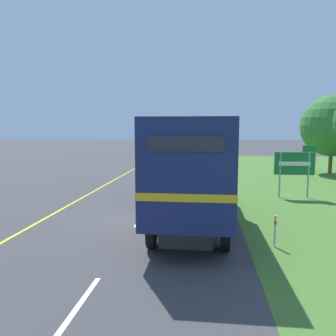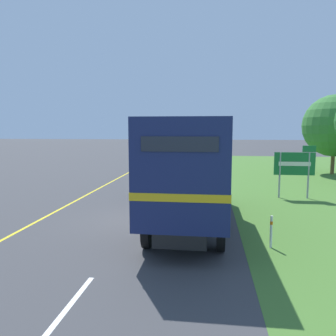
# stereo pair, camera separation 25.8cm
# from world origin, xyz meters

# --- Properties ---
(ground_plane) EXTENTS (200.00, 200.00, 0.00)m
(ground_plane) POSITION_xyz_m (0.00, 0.00, 0.00)
(ground_plane) COLOR #3D3D3F
(edge_line_yellow) EXTENTS (0.12, 48.21, 0.01)m
(edge_line_yellow) POSITION_xyz_m (-3.70, 7.25, 0.00)
(edge_line_yellow) COLOR yellow
(edge_line_yellow) RESTS_ON ground
(centre_dash_nearest) EXTENTS (0.12, 2.60, 0.01)m
(centre_dash_nearest) POSITION_xyz_m (0.00, -6.18, 0.00)
(centre_dash_nearest) COLOR white
(centre_dash_nearest) RESTS_ON ground
(centre_dash_near) EXTENTS (0.12, 2.60, 0.01)m
(centre_dash_near) POSITION_xyz_m (0.00, 0.42, 0.00)
(centre_dash_near) COLOR white
(centre_dash_near) RESTS_ON ground
(centre_dash_mid_a) EXTENTS (0.12, 2.60, 0.01)m
(centre_dash_mid_a) POSITION_xyz_m (0.00, 7.02, 0.00)
(centre_dash_mid_a) COLOR white
(centre_dash_mid_a) RESTS_ON ground
(centre_dash_mid_b) EXTENTS (0.12, 2.60, 0.01)m
(centre_dash_mid_b) POSITION_xyz_m (0.00, 13.62, 0.00)
(centre_dash_mid_b) COLOR white
(centre_dash_mid_b) RESTS_ON ground
(centre_dash_far) EXTENTS (0.12, 2.60, 0.01)m
(centre_dash_far) POSITION_xyz_m (0.00, 20.22, 0.00)
(centre_dash_far) COLOR white
(centre_dash_far) RESTS_ON ground
(centre_dash_farthest) EXTENTS (0.12, 2.60, 0.01)m
(centre_dash_farthest) POSITION_xyz_m (0.00, 26.82, 0.00)
(centre_dash_farthest) COLOR white
(centre_dash_farthest) RESTS_ON ground
(horse_trailer_truck) EXTENTS (2.47, 8.41, 3.73)m
(horse_trailer_truck) POSITION_xyz_m (1.97, -0.32, 2.06)
(horse_trailer_truck) COLOR black
(horse_trailer_truck) RESTS_ON ground
(lead_car_white) EXTENTS (1.80, 4.55, 1.81)m
(lead_car_white) POSITION_xyz_m (-1.68, 13.64, 0.93)
(lead_car_white) COLOR black
(lead_car_white) RESTS_ON ground
(highway_sign) EXTENTS (1.97, 0.09, 2.64)m
(highway_sign) POSITION_xyz_m (6.92, 4.98, 1.66)
(highway_sign) COLOR #9E9EA3
(highway_sign) RESTS_ON ground
(roadside_tree_mid) EXTENTS (4.69, 4.69, 6.06)m
(roadside_tree_mid) POSITION_xyz_m (12.07, 14.53, 3.71)
(roadside_tree_mid) COLOR brown
(roadside_tree_mid) RESTS_ON ground
(delineator_post) EXTENTS (0.08, 0.08, 0.95)m
(delineator_post) POSITION_xyz_m (4.48, -2.34, 0.51)
(delineator_post) COLOR white
(delineator_post) RESTS_ON ground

